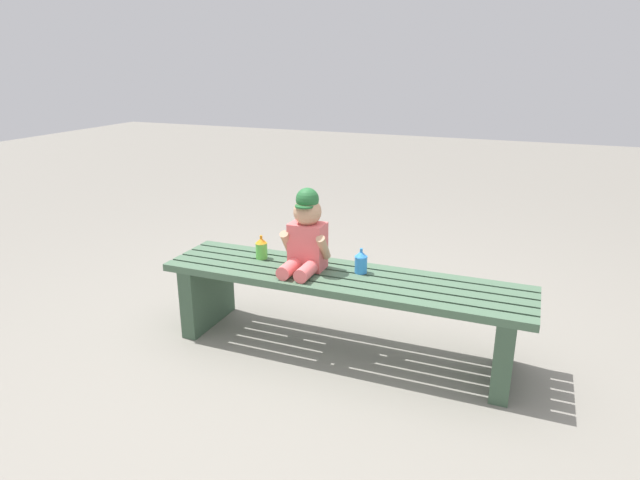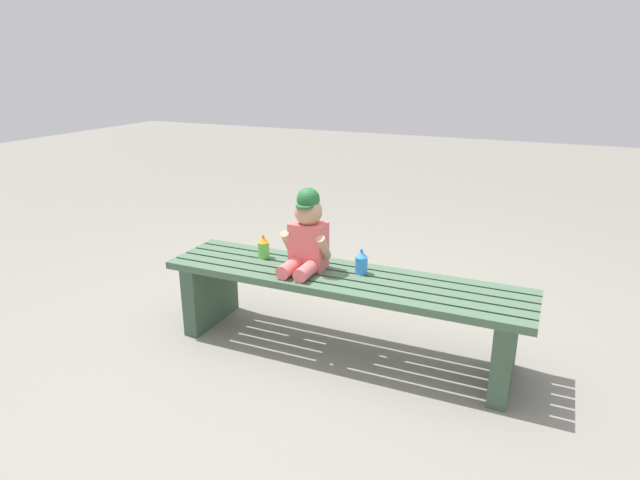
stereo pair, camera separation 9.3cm
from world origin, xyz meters
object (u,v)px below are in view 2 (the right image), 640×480
object	(u,v)px
child_figure	(307,235)
sippy_cup_right	(361,262)
park_bench	(342,298)
sippy_cup_left	(264,247)

from	to	relation	value
child_figure	sippy_cup_right	size ratio (longest dim) A/B	3.26
park_bench	sippy_cup_left	bearing A→B (deg)	172.58
child_figure	sippy_cup_right	world-z (taller)	child_figure
sippy_cup_left	park_bench	bearing A→B (deg)	-7.42
park_bench	sippy_cup_right	bearing A→B (deg)	39.42
sippy_cup_right	sippy_cup_left	bearing A→B (deg)	180.00
sippy_cup_right	child_figure	bearing A→B (deg)	-168.34
park_bench	sippy_cup_left	xyz separation A→B (m)	(-0.46, 0.06, 0.18)
sippy_cup_left	child_figure	bearing A→B (deg)	-11.15
park_bench	child_figure	distance (m)	0.35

